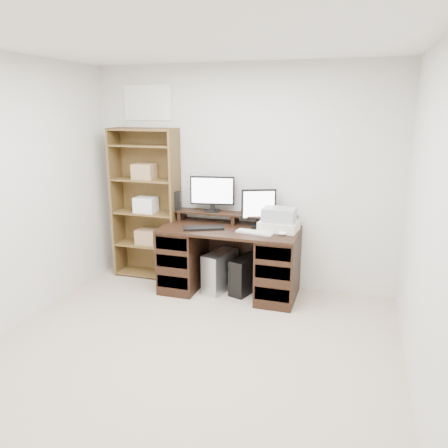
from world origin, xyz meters
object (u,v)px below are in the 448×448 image
at_px(printer, 279,226).
at_px(bookshelf, 147,203).
at_px(monitor_small, 259,206).
at_px(tower_black, 245,275).
at_px(tower_silver, 220,271).
at_px(monitor_wide, 212,192).
at_px(desk, 230,259).

relative_size(printer, bookshelf, 0.22).
relative_size(monitor_small, bookshelf, 0.23).
bearing_deg(tower_black, monitor_small, 65.99).
height_order(tower_black, bookshelf, bookshelf).
bearing_deg(monitor_small, tower_black, -154.47).
distance_m(tower_silver, tower_black, 0.29).
height_order(monitor_wide, printer, monitor_wide).
height_order(monitor_wide, tower_black, monitor_wide).
xyz_separation_m(desk, tower_silver, (-0.12, 0.01, -0.16)).
relative_size(desk, tower_black, 3.36).
height_order(tower_silver, tower_black, tower_silver).
relative_size(printer, tower_silver, 0.89).
xyz_separation_m(monitor_wide, printer, (0.81, -0.16, -0.29)).
bearing_deg(monitor_small, printer, -43.69).
xyz_separation_m(printer, tower_black, (-0.36, -0.03, -0.59)).
bearing_deg(monitor_wide, printer, -21.12).
distance_m(tower_silver, bookshelf, 1.22).
bearing_deg(desk, printer, 6.83).
distance_m(monitor_wide, tower_black, 1.01).
relative_size(monitor_wide, printer, 1.26).
xyz_separation_m(monitor_small, tower_silver, (-0.40, -0.15, -0.75)).
relative_size(monitor_small, tower_black, 0.93).
distance_m(desk, monitor_wide, 0.79).
distance_m(monitor_wide, monitor_small, 0.57).
xyz_separation_m(monitor_wide, bookshelf, (-0.83, -0.01, -0.18)).
distance_m(monitor_small, printer, 0.32).
bearing_deg(monitor_small, monitor_wide, 151.18).
bearing_deg(monitor_wide, monitor_small, -16.35).
height_order(desk, printer, printer).
xyz_separation_m(monitor_wide, tower_black, (0.45, -0.19, -0.89)).
bearing_deg(bookshelf, monitor_wide, 0.93).
xyz_separation_m(monitor_small, bookshelf, (-1.39, 0.05, -0.06)).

